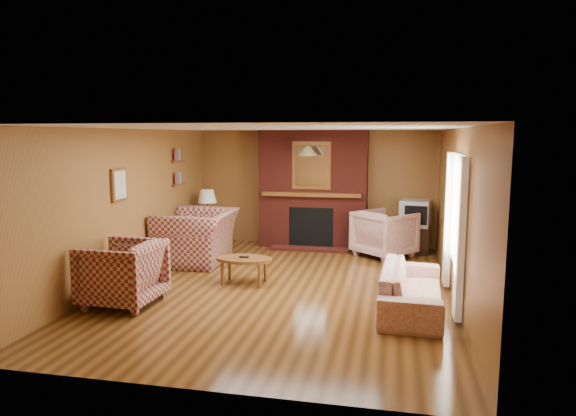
% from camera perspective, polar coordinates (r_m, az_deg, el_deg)
% --- Properties ---
extents(floor, '(6.50, 6.50, 0.00)m').
position_cam_1_polar(floor, '(7.89, -0.71, -8.83)').
color(floor, '#46280F').
rests_on(floor, ground).
extents(ceiling, '(6.50, 6.50, 0.00)m').
position_cam_1_polar(ceiling, '(7.55, -0.74, 8.87)').
color(ceiling, silver).
rests_on(ceiling, wall_back).
extents(wall_back, '(6.50, 0.00, 6.50)m').
position_cam_1_polar(wall_back, '(10.80, 3.03, 2.25)').
color(wall_back, olive).
rests_on(wall_back, floor).
extents(wall_front, '(6.50, 0.00, 6.50)m').
position_cam_1_polar(wall_front, '(4.57, -9.67, -5.92)').
color(wall_front, olive).
rests_on(wall_front, floor).
extents(wall_left, '(0.00, 6.50, 6.50)m').
position_cam_1_polar(wall_left, '(8.53, -17.36, 0.32)').
color(wall_left, olive).
rests_on(wall_left, floor).
extents(wall_right, '(0.00, 6.50, 6.50)m').
position_cam_1_polar(wall_right, '(7.50, 18.26, -0.73)').
color(wall_right, olive).
rests_on(wall_right, floor).
extents(fireplace, '(2.20, 0.82, 2.40)m').
position_cam_1_polar(fireplace, '(10.54, 2.80, 2.01)').
color(fireplace, '#591B13').
rests_on(fireplace, floor).
extents(window_right, '(0.10, 1.85, 2.00)m').
position_cam_1_polar(window_right, '(7.31, 18.03, -1.53)').
color(window_right, silver).
rests_on(window_right, wall_right).
extents(bookshelf, '(0.09, 0.55, 0.71)m').
position_cam_1_polar(bookshelf, '(10.15, -11.96, 4.35)').
color(bookshelf, brown).
rests_on(bookshelf, wall_left).
extents(botanical_print, '(0.05, 0.40, 0.50)m').
position_cam_1_polar(botanical_print, '(8.21, -18.27, 2.46)').
color(botanical_print, brown).
rests_on(botanical_print, wall_left).
extents(pendant_light, '(0.36, 0.36, 0.48)m').
position_cam_1_polar(pendant_light, '(9.81, 2.20, 6.35)').
color(pendant_light, black).
rests_on(pendant_light, ceiling).
extents(plaid_loveseat, '(1.33, 1.51, 0.94)m').
position_cam_1_polar(plaid_loveseat, '(9.47, -10.08, -3.16)').
color(plaid_loveseat, maroon).
rests_on(plaid_loveseat, floor).
extents(plaid_armchair, '(1.00, 0.97, 0.88)m').
position_cam_1_polar(plaid_armchair, '(7.37, -17.94, -6.90)').
color(plaid_armchair, maroon).
rests_on(plaid_armchair, floor).
extents(floral_sofa, '(0.86, 2.00, 0.58)m').
position_cam_1_polar(floral_sofa, '(7.08, 13.57, -8.63)').
color(floral_sofa, beige).
rests_on(floral_sofa, floor).
extents(floral_armchair, '(1.35, 1.35, 0.88)m').
position_cam_1_polar(floral_armchair, '(9.94, 10.68, -2.81)').
color(floral_armchair, beige).
rests_on(floral_armchair, floor).
extents(coffee_table, '(0.89, 0.55, 0.43)m').
position_cam_1_polar(coffee_table, '(8.04, -4.91, -5.88)').
color(coffee_table, brown).
rests_on(coffee_table, floor).
extents(side_table, '(0.44, 0.44, 0.57)m').
position_cam_1_polar(side_table, '(10.70, -8.88, -2.85)').
color(side_table, brown).
rests_on(side_table, floor).
extents(table_lamp, '(0.38, 0.38, 0.63)m').
position_cam_1_polar(table_lamp, '(10.60, -8.95, 0.53)').
color(table_lamp, silver).
rests_on(table_lamp, side_table).
extents(tv_stand, '(0.52, 0.48, 0.54)m').
position_cam_1_polar(tv_stand, '(10.38, 13.87, -3.42)').
color(tv_stand, black).
rests_on(tv_stand, floor).
extents(crt_tv, '(0.64, 0.63, 0.51)m').
position_cam_1_polar(crt_tv, '(10.28, 13.97, -0.56)').
color(crt_tv, '#A6A8AE').
rests_on(crt_tv, tv_stand).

